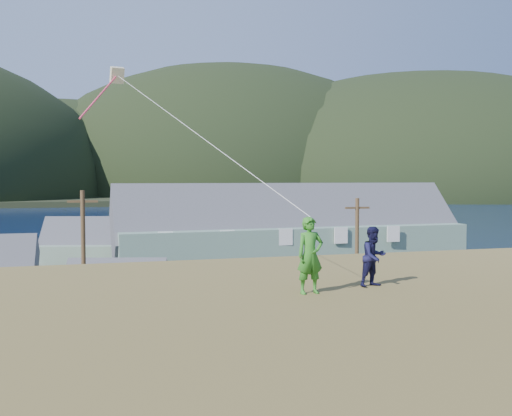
{
  "coord_description": "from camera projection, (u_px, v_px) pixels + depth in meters",
  "views": [
    {
      "loc": [
        -1.52,
        -30.65,
        9.83
      ],
      "look_at": [
        3.63,
        -11.62,
        8.8
      ],
      "focal_mm": 40.0,
      "sensor_mm": 36.0,
      "label": 1
    }
  ],
  "objects": [
    {
      "name": "kite_flyer_navy",
      "position": [
        374.0,
        257.0,
        13.82
      ],
      "size": [
        0.84,
        0.73,
        1.46
      ],
      "primitive_type": "imported",
      "rotation": [
        0.0,
        0.0,
        0.29
      ],
      "color": "#141336",
      "rests_on": "hillside"
    },
    {
      "name": "waterfront_lot",
      "position": [
        123.0,
        297.0,
        46.84
      ],
      "size": [
        72.0,
        36.0,
        0.12
      ],
      "primitive_type": "cube",
      "color": "#28282B",
      "rests_on": "ground"
    },
    {
      "name": "kite_rig",
      "position": [
        117.0,
        80.0,
        19.69
      ],
      "size": [
        2.63,
        4.6,
        10.57
      ],
      "color": "beige",
      "rests_on": "ground"
    },
    {
      "name": "shed_palegreen_far",
      "position": [
        98.0,
        249.0,
        56.65
      ],
      "size": [
        11.83,
        8.27,
        7.25
      ],
      "rotation": [
        0.0,
        0.0,
        -0.22
      ],
      "color": "gray",
      "rests_on": "waterfront_lot"
    },
    {
      "name": "wharf",
      "position": [
        64.0,
        257.0,
        67.42
      ],
      "size": [
        26.0,
        14.0,
        0.9
      ],
      "primitive_type": "cube",
      "color": "gray",
      "rests_on": "ground"
    },
    {
      "name": "lodge",
      "position": [
        291.0,
        238.0,
        52.63
      ],
      "size": [
        32.46,
        10.4,
        11.29
      ],
      "rotation": [
        0.0,
        0.0,
        0.04
      ],
      "color": "slate",
      "rests_on": "waterfront_lot"
    },
    {
      "name": "ground",
      "position": [
        134.0,
        362.0,
        30.45
      ],
      "size": [
        900.0,
        900.0,
        0.0
      ],
      "primitive_type": "plane",
      "color": "#0A1638",
      "rests_on": "ground"
    },
    {
      "name": "far_hills",
      "position": [
        173.0,
        193.0,
        308.94
      ],
      "size": [
        760.0,
        265.0,
        143.0
      ],
      "color": "black",
      "rests_on": "ground"
    },
    {
      "name": "utility_poles",
      "position": [
        62.0,
        276.0,
        30.7
      ],
      "size": [
        34.64,
        0.24,
        9.23
      ],
      "color": "#47331E",
      "rests_on": "waterfront_lot"
    },
    {
      "name": "grass_strip",
      "position": [
        136.0,
        374.0,
        28.52
      ],
      "size": [
        110.0,
        8.0,
        0.1
      ],
      "primitive_type": "cube",
      "color": "#4C3D19",
      "rests_on": "ground"
    },
    {
      "name": "shed_white",
      "position": [
        116.0,
        295.0,
        38.06
      ],
      "size": [
        7.54,
        5.89,
        5.3
      ],
      "rotation": [
        0.0,
        0.0,
        -0.24
      ],
      "color": "white",
      "rests_on": "waterfront_lot"
    },
    {
      "name": "far_shore",
      "position": [
        105.0,
        193.0,
        348.5
      ],
      "size": [
        900.0,
        320.0,
        2.0
      ],
      "primitive_type": "cube",
      "color": "black",
      "rests_on": "ground"
    },
    {
      "name": "kite_flyer_green",
      "position": [
        310.0,
        255.0,
        12.96
      ],
      "size": [
        0.68,
        0.48,
        1.75
      ],
      "primitive_type": "imported",
      "rotation": [
        0.0,
        0.0,
        0.1
      ],
      "color": "#2D7720",
      "rests_on": "hillside"
    }
  ]
}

